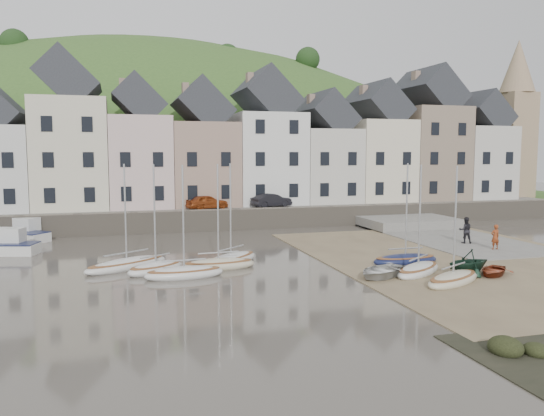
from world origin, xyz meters
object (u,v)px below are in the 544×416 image
object	(u,v)px
rowboat_white	(381,271)
car_right	(271,200)
rowboat_red	(493,270)
person_red	(495,237)
person_dark	(465,230)
car_left	(207,202)
rowboat_green	(469,261)
sailboat_0	(127,264)

from	to	relation	value
rowboat_white	car_right	size ratio (longest dim) A/B	0.88
rowboat_red	person_red	world-z (taller)	person_red
person_red	person_dark	size ratio (longest dim) A/B	0.90
rowboat_red	car_left	bearing A→B (deg)	167.10
rowboat_red	car_right	world-z (taller)	car_right
rowboat_white	rowboat_green	world-z (taller)	rowboat_green
rowboat_white	person_red	distance (m)	12.37
car_left	car_right	bearing A→B (deg)	-105.37
sailboat_0	rowboat_white	size ratio (longest dim) A/B	1.83
rowboat_green	rowboat_red	world-z (taller)	rowboat_green
rowboat_red	rowboat_white	bearing A→B (deg)	-141.23
rowboat_white	car_left	xyz separation A→B (m)	(-5.70, 22.56, 1.83)
rowboat_white	rowboat_red	bearing A→B (deg)	47.96
rowboat_red	car_left	size ratio (longest dim) A/B	0.67
sailboat_0	car_right	bearing A→B (deg)	50.35
car_left	car_right	world-z (taller)	car_left
person_dark	rowboat_white	bearing A→B (deg)	57.60
person_red	car_left	world-z (taller)	car_left
car_left	car_right	size ratio (longest dim) A/B	0.98
person_dark	car_right	xyz separation A→B (m)	(-10.52, 14.77, 1.17)
rowboat_green	rowboat_red	xyz separation A→B (m)	(1.10, -0.67, -0.43)
person_red	person_dark	world-z (taller)	person_dark
person_dark	car_right	distance (m)	18.17
person_red	person_dark	distance (m)	2.76
rowboat_white	rowboat_red	xyz separation A→B (m)	(6.12, -1.30, -0.09)
person_red	car_left	xyz separation A→B (m)	(-16.98, 17.49, 1.27)
rowboat_green	person_red	distance (m)	8.46
rowboat_green	car_right	distance (m)	23.70
sailboat_0	car_left	distance (m)	17.99
sailboat_0	rowboat_red	distance (m)	20.69
sailboat_0	car_right	distance (m)	21.22
rowboat_green	rowboat_red	distance (m)	1.36
rowboat_green	person_red	world-z (taller)	person_red
sailboat_0	person_dark	size ratio (longest dim) A/B	3.30
sailboat_0	car_right	world-z (taller)	sailboat_0
person_dark	car_right	size ratio (longest dim) A/B	0.49
rowboat_red	person_dark	bearing A→B (deg)	113.17
rowboat_green	car_left	world-z (taller)	car_left
rowboat_white	person_dark	xyz separation A→B (m)	(10.87, 7.79, 0.66)
car_left	rowboat_red	bearing A→B (deg)	-169.01
rowboat_white	car_right	bearing A→B (deg)	149.04
rowboat_white	car_left	distance (m)	23.34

